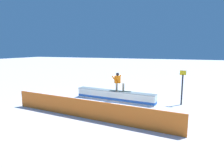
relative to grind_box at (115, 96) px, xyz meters
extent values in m
plane|color=white|center=(0.00, 0.00, -0.32)|extent=(120.00, 120.00, 0.00)
cube|color=white|center=(0.00, 0.00, 0.01)|extent=(5.92, 1.16, 0.67)
cube|color=blue|center=(0.00, 0.00, -0.16)|extent=(5.93, 1.17, 0.16)
cube|color=#87999B|center=(0.00, 0.00, 0.37)|extent=(5.93, 1.22, 0.04)
cube|color=black|center=(-0.40, 0.04, 0.40)|extent=(1.53, 0.44, 0.01)
cylinder|color=gray|center=(-0.16, 0.07, 0.68)|extent=(0.15, 0.15, 0.56)
cylinder|color=gray|center=(-0.63, 0.02, 0.68)|extent=(0.15, 0.15, 0.56)
cube|color=orange|center=(-0.22, 0.06, 1.22)|extent=(0.42, 0.28, 0.51)
sphere|color=black|center=(-0.22, 0.06, 1.58)|extent=(0.22, 0.22, 0.22)
cylinder|color=orange|center=(-0.06, 0.24, 1.24)|extent=(0.40, 0.13, 0.50)
cylinder|color=orange|center=(-0.31, -0.12, 1.24)|extent=(0.25, 0.11, 0.55)
cube|color=orange|center=(0.00, 4.02, 0.18)|extent=(9.91, 1.09, 1.00)
cylinder|color=#262628|center=(-4.42, -0.63, 0.65)|extent=(0.10, 0.10, 1.96)
cube|color=yellow|center=(-4.42, -0.63, 1.78)|extent=(0.40, 0.04, 0.30)
camera|label=1|loc=(-5.00, 12.98, 3.30)|focal=32.53mm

